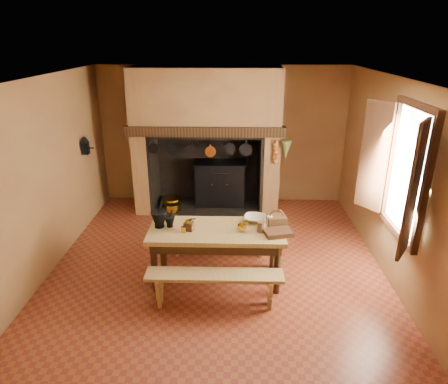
{
  "coord_description": "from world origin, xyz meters",
  "views": [
    {
      "loc": [
        0.26,
        -5.29,
        3.32
      ],
      "look_at": [
        0.09,
        0.3,
        1.12
      ],
      "focal_mm": 32.0,
      "sensor_mm": 36.0,
      "label": 1
    }
  ],
  "objects_px": {
    "iron_range": "(220,183)",
    "coffee_grinder": "(189,225)",
    "bench_front": "(214,282)",
    "work_table": "(217,237)",
    "mixing_bowl": "(255,219)",
    "wicker_basket": "(276,220)"
  },
  "relations": [
    {
      "from": "bench_front",
      "to": "wicker_basket",
      "type": "height_order",
      "value": "wicker_basket"
    },
    {
      "from": "coffee_grinder",
      "to": "mixing_bowl",
      "type": "distance_m",
      "value": 0.98
    },
    {
      "from": "mixing_bowl",
      "to": "work_table",
      "type": "bearing_deg",
      "value": -153.78
    },
    {
      "from": "work_table",
      "to": "wicker_basket",
      "type": "bearing_deg",
      "value": 8.45
    },
    {
      "from": "work_table",
      "to": "bench_front",
      "type": "relative_size",
      "value": 1.07
    },
    {
      "from": "iron_range",
      "to": "bench_front",
      "type": "height_order",
      "value": "iron_range"
    },
    {
      "from": "bench_front",
      "to": "coffee_grinder",
      "type": "height_order",
      "value": "coffee_grinder"
    },
    {
      "from": "iron_range",
      "to": "work_table",
      "type": "xyz_separation_m",
      "value": [
        0.05,
        -2.77,
        0.2
      ]
    },
    {
      "from": "coffee_grinder",
      "to": "work_table",
      "type": "bearing_deg",
      "value": 19.27
    },
    {
      "from": "iron_range",
      "to": "work_table",
      "type": "relative_size",
      "value": 0.85
    },
    {
      "from": "iron_range",
      "to": "coffee_grinder",
      "type": "relative_size",
      "value": 8.65
    },
    {
      "from": "iron_range",
      "to": "coffee_grinder",
      "type": "bearing_deg",
      "value": -96.65
    },
    {
      "from": "bench_front",
      "to": "mixing_bowl",
      "type": "xyz_separation_m",
      "value": [
        0.55,
        0.9,
        0.48
      ]
    },
    {
      "from": "work_table",
      "to": "bench_front",
      "type": "height_order",
      "value": "work_table"
    },
    {
      "from": "iron_range",
      "to": "mixing_bowl",
      "type": "xyz_separation_m",
      "value": [
        0.6,
        -2.5,
        0.37
      ]
    },
    {
      "from": "iron_range",
      "to": "mixing_bowl",
      "type": "distance_m",
      "value": 2.59
    },
    {
      "from": "mixing_bowl",
      "to": "bench_front",
      "type": "bearing_deg",
      "value": -121.25
    },
    {
      "from": "wicker_basket",
      "to": "mixing_bowl",
      "type": "bearing_deg",
      "value": 145.54
    },
    {
      "from": "iron_range",
      "to": "bench_front",
      "type": "bearing_deg",
      "value": -89.16
    },
    {
      "from": "iron_range",
      "to": "bench_front",
      "type": "distance_m",
      "value": 3.4
    },
    {
      "from": "iron_range",
      "to": "work_table",
      "type": "distance_m",
      "value": 2.77
    },
    {
      "from": "work_table",
      "to": "bench_front",
      "type": "distance_m",
      "value": 0.7
    }
  ]
}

